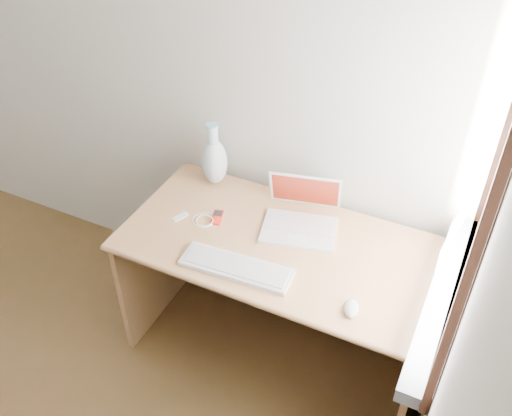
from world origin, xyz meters
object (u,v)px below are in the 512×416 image
at_px(desk, 287,265).
at_px(external_keyboard, 236,267).
at_px(laptop, 303,217).
at_px(vase, 214,160).

xyz_separation_m(desk, external_keyboard, (-0.10, -0.30, 0.22)).
bearing_deg(laptop, external_keyboard, -124.29).
bearing_deg(external_keyboard, desk, 67.79).
xyz_separation_m(desk, laptop, (0.04, 0.06, 0.25)).
relative_size(desk, laptop, 3.76).
height_order(desk, external_keyboard, external_keyboard).
relative_size(external_keyboard, vase, 1.46).
height_order(desk, laptop, laptop).
distance_m(desk, external_keyboard, 0.38).
distance_m(laptop, vase, 0.52).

